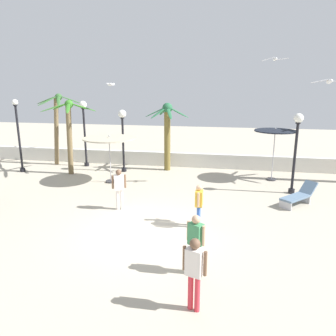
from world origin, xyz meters
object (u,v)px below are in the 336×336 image
(seagull_2, at_px, (329,81))
(guest_3, at_px, (196,239))
(patio_umbrella_0, at_px, (275,135))
(guest_2, at_px, (199,202))
(patio_umbrella_1, at_px, (109,141))
(lounge_chair_0, at_px, (299,195))
(guest_1, at_px, (194,268))
(lamp_post_0, at_px, (18,132))
(palm_tree_3, at_px, (57,119))
(lamp_post_1, at_px, (84,122))
(palm_tree_1, at_px, (69,127))
(lamp_post_3, at_px, (123,130))
(seagull_0, at_px, (111,84))
(guest_0, at_px, (119,186))
(palm_tree_2, at_px, (167,128))
(seagull_1, at_px, (275,59))
(lamp_post_2, at_px, (296,141))

(seagull_2, bearing_deg, guest_3, -138.06)
(patio_umbrella_0, distance_m, guest_2, 7.26)
(patio_umbrella_1, bearing_deg, lounge_chair_0, -10.36)
(patio_umbrella_1, height_order, guest_1, patio_umbrella_1)
(lamp_post_0, bearing_deg, palm_tree_3, 56.77)
(patio_umbrella_0, xyz_separation_m, guest_2, (-3.18, -6.36, -1.44))
(lamp_post_1, bearing_deg, patio_umbrella_0, -5.78)
(palm_tree_1, xyz_separation_m, lounge_chair_0, (11.29, -2.70, -2.19))
(lamp_post_3, height_order, seagull_0, seagull_0)
(guest_3, bearing_deg, guest_0, 130.55)
(guest_2, distance_m, seagull_2, 5.48)
(palm_tree_2, bearing_deg, lamp_post_3, -161.64)
(lamp_post_1, distance_m, seagull_2, 13.46)
(guest_2, relative_size, guest_3, 0.94)
(lamp_post_3, bearing_deg, lamp_post_1, 162.62)
(guest_2, bearing_deg, guest_0, 161.77)
(guest_0, height_order, guest_3, guest_0)
(seagull_1, bearing_deg, palm_tree_2, 155.07)
(guest_3, distance_m, seagull_2, 6.21)
(guest_0, relative_size, guest_1, 0.96)
(patio_umbrella_1, height_order, palm_tree_1, palm_tree_1)
(lamp_post_1, distance_m, lamp_post_2, 11.67)
(palm_tree_2, relative_size, lamp_post_3, 1.10)
(palm_tree_2, xyz_separation_m, lounge_chair_0, (6.31, -4.47, -2.02))
(guest_2, relative_size, seagull_0, 1.80)
(patio_umbrella_1, relative_size, palm_tree_3, 0.60)
(palm_tree_1, xyz_separation_m, lamp_post_0, (-2.98, -0.10, -0.32))
(lamp_post_0, distance_m, lamp_post_2, 14.30)
(guest_1, distance_m, guest_2, 4.33)
(palm_tree_2, xyz_separation_m, guest_3, (2.65, -10.29, -1.43))
(patio_umbrella_1, height_order, lamp_post_1, lamp_post_1)
(palm_tree_2, bearing_deg, seagull_2, -48.45)
(guest_0, bearing_deg, lounge_chair_0, 14.90)
(lamp_post_1, height_order, guest_0, lamp_post_1)
(lounge_chair_0, xyz_separation_m, seagull_2, (-0.06, -2.58, 4.48))
(palm_tree_2, xyz_separation_m, lamp_post_1, (-4.96, 0.04, 0.21))
(guest_1, xyz_separation_m, seagull_1, (2.43, 9.29, 4.80))
(lamp_post_0, xyz_separation_m, guest_3, (10.61, -8.42, -1.28))
(patio_umbrella_1, bearing_deg, lamp_post_2, -1.05)
(lamp_post_0, bearing_deg, lounge_chair_0, -10.36)
(guest_1, bearing_deg, guest_2, 93.92)
(lounge_chair_0, relative_size, seagull_1, 1.52)
(lamp_post_0, distance_m, seagull_2, 15.35)
(patio_umbrella_0, distance_m, palm_tree_3, 12.38)
(lounge_chair_0, bearing_deg, guest_1, -116.07)
(lamp_post_1, distance_m, seagull_0, 3.67)
(lamp_post_2, xyz_separation_m, seagull_0, (-8.86, 1.32, 2.39))
(guest_2, bearing_deg, patio_umbrella_0, 63.47)
(palm_tree_1, distance_m, lamp_post_1, 1.81)
(lamp_post_1, height_order, lounge_chair_0, lamp_post_1)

